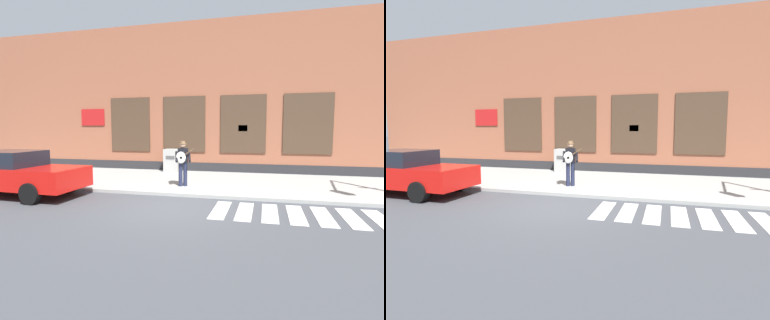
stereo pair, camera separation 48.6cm
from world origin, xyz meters
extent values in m
plane|color=#424449|center=(0.00, 0.00, 0.00)|extent=(160.00, 160.00, 0.00)
cube|color=#9E9E99|center=(0.00, 4.10, 0.06)|extent=(28.00, 5.52, 0.11)
cube|color=#99563D|center=(0.00, 8.85, 3.82)|extent=(28.00, 4.00, 7.63)
cube|color=#28282B|center=(0.00, 6.83, 0.28)|extent=(28.00, 0.04, 0.55)
cube|color=#473323|center=(-4.50, 6.82, 2.51)|extent=(2.22, 0.06, 2.84)
cube|color=black|center=(-4.50, 6.81, 2.51)|extent=(2.10, 0.03, 2.72)
cube|color=#473323|center=(-1.50, 6.82, 2.51)|extent=(2.22, 0.06, 2.84)
cube|color=black|center=(-1.50, 6.81, 2.51)|extent=(2.10, 0.03, 2.72)
cube|color=#473323|center=(1.50, 6.82, 2.51)|extent=(2.22, 0.06, 2.84)
cube|color=black|center=(1.50, 6.81, 2.51)|extent=(2.10, 0.03, 2.72)
cube|color=#473323|center=(4.50, 6.82, 2.51)|extent=(2.22, 0.06, 2.84)
cube|color=black|center=(4.50, 6.81, 2.51)|extent=(2.10, 0.03, 2.72)
cube|color=red|center=(-6.75, 6.81, 2.92)|extent=(1.40, 0.04, 0.90)
cube|color=yellow|center=(1.50, 6.80, 2.31)|extent=(0.44, 0.02, 0.30)
cube|color=silver|center=(1.42, 0.04, 0.01)|extent=(0.42, 1.90, 0.01)
cube|color=silver|center=(2.09, 0.04, 0.01)|extent=(0.42, 1.90, 0.01)
cube|color=silver|center=(2.76, 0.04, 0.01)|extent=(0.42, 1.90, 0.01)
cube|color=silver|center=(3.43, 0.04, 0.01)|extent=(0.42, 1.90, 0.01)
cube|color=silver|center=(4.10, 0.04, 0.01)|extent=(0.42, 1.90, 0.01)
cube|color=silver|center=(4.77, 0.04, 0.01)|extent=(0.42, 1.90, 0.01)
cube|color=silver|center=(5.44, 0.04, 0.01)|extent=(0.42, 1.90, 0.01)
cube|color=red|center=(-5.53, 0.19, 0.67)|extent=(4.64, 1.95, 0.68)
cube|color=black|center=(-5.78, 0.20, 1.27)|extent=(1.88, 1.63, 0.52)
cube|color=silver|center=(-3.26, 0.71, 0.74)|extent=(0.07, 0.24, 0.12)
cube|color=silver|center=(-3.28, -0.44, 0.74)|extent=(0.07, 0.24, 0.12)
cylinder|color=black|center=(-4.17, 1.03, 0.33)|extent=(0.67, 0.26, 0.66)
cylinder|color=black|center=(-4.22, -0.72, 0.33)|extent=(0.67, 0.26, 0.66)
cylinder|color=black|center=(-6.84, 1.10, 0.33)|extent=(0.67, 0.26, 0.66)
cylinder|color=#1E233D|center=(-0.33, 2.70, 0.56)|extent=(0.15, 0.15, 0.89)
cylinder|color=#1E233D|center=(-0.49, 2.63, 0.56)|extent=(0.15, 0.15, 0.89)
cube|color=black|center=(-0.41, 2.68, 1.28)|extent=(0.43, 0.33, 0.54)
sphere|color=tan|center=(-0.41, 2.68, 1.66)|extent=(0.22, 0.22, 0.22)
cylinder|color=olive|center=(-0.41, 2.68, 1.72)|extent=(0.28, 0.28, 0.02)
cylinder|color=olive|center=(-0.41, 2.68, 1.77)|extent=(0.18, 0.18, 0.09)
cylinder|color=black|center=(-0.15, 2.66, 1.24)|extent=(0.25, 0.51, 0.39)
cylinder|color=black|center=(-0.61, 2.50, 1.24)|extent=(0.25, 0.51, 0.39)
ellipsoid|color=silver|center=(-0.43, 2.48, 1.21)|extent=(0.38, 0.23, 0.44)
cylinder|color=black|center=(-0.41, 2.42, 1.21)|extent=(0.09, 0.04, 0.09)
cylinder|color=brown|center=(-0.18, 2.54, 1.39)|extent=(0.46, 0.18, 0.34)
cube|color=#ADADA8|center=(-2.01, 6.40, 0.68)|extent=(0.76, 0.69, 1.14)
cube|color=#4C4C4C|center=(-2.01, 6.05, 0.85)|extent=(0.45, 0.02, 0.16)
camera|label=1|loc=(2.61, -8.11, 2.24)|focal=28.00mm
camera|label=2|loc=(3.08, -7.99, 2.24)|focal=28.00mm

